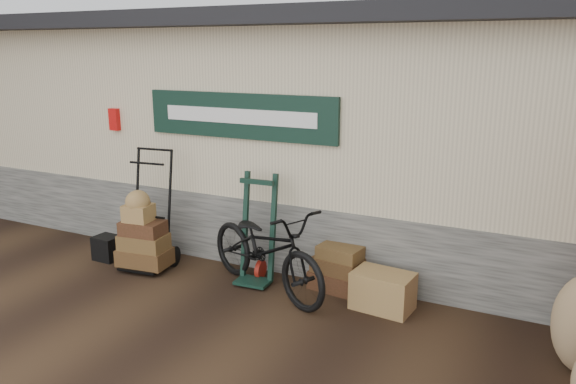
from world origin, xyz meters
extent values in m
plane|color=black|center=(0.00, 0.00, 0.00)|extent=(80.00, 80.00, 0.00)
cube|color=#4C4C47|center=(0.00, 2.75, 0.45)|extent=(14.00, 3.54, 0.90)
cube|color=#C1B28D|center=(0.00, 2.75, 1.95)|extent=(14.00, 3.50, 2.10)
cube|color=black|center=(0.00, 2.60, 3.10)|extent=(14.40, 4.10, 0.20)
cube|color=black|center=(-0.30, 0.97, 1.95)|extent=(2.60, 0.06, 0.55)
cube|color=white|center=(-0.30, 0.94, 1.95)|extent=(2.10, 0.01, 0.18)
cube|color=red|center=(-2.30, 0.97, 1.80)|extent=(0.14, 0.10, 0.30)
cube|color=olive|center=(1.69, 0.60, 0.21)|extent=(0.67, 0.47, 0.41)
cube|color=black|center=(-2.04, 0.38, 0.16)|extent=(0.33, 0.29, 0.32)
imported|color=black|center=(0.35, 0.44, 0.58)|extent=(1.43, 2.10, 1.16)
camera|label=1|loc=(3.28, -4.87, 2.75)|focal=35.00mm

